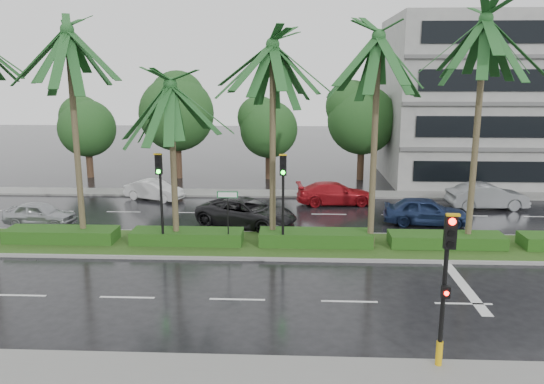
{
  "coord_description": "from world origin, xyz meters",
  "views": [
    {
      "loc": [
        2.03,
        -22.61,
        7.9
      ],
      "look_at": [
        0.96,
        1.5,
        2.51
      ],
      "focal_mm": 35.0,
      "sensor_mm": 36.0,
      "label": 1
    }
  ],
  "objects_px": {
    "car_silver": "(40,214)",
    "car_red": "(335,193)",
    "car_white": "(154,190)",
    "signal_median_left": "(160,186)",
    "car_darkgrey": "(247,213)",
    "car_blue": "(425,211)",
    "signal_near": "(445,284)",
    "street_sign": "(228,205)",
    "car_grey": "(487,196)"
  },
  "relations": [
    {
      "from": "signal_median_left",
      "to": "car_grey",
      "type": "xyz_separation_m",
      "value": [
        17.5,
        8.44,
        -2.24
      ]
    },
    {
      "from": "car_silver",
      "to": "car_white",
      "type": "xyz_separation_m",
      "value": [
        4.5,
        6.17,
        -0.01
      ]
    },
    {
      "from": "signal_near",
      "to": "car_blue",
      "type": "relative_size",
      "value": 1.0
    },
    {
      "from": "car_grey",
      "to": "car_red",
      "type": "bearing_deg",
      "value": 80.91
    },
    {
      "from": "street_sign",
      "to": "car_red",
      "type": "distance_m",
      "value": 10.62
    },
    {
      "from": "car_silver",
      "to": "car_red",
      "type": "xyz_separation_m",
      "value": [
        16.0,
        5.46,
        0.05
      ]
    },
    {
      "from": "street_sign",
      "to": "car_darkgrey",
      "type": "distance_m",
      "value": 4.12
    },
    {
      "from": "signal_median_left",
      "to": "car_silver",
      "type": "relative_size",
      "value": 1.16
    },
    {
      "from": "signal_median_left",
      "to": "street_sign",
      "type": "xyz_separation_m",
      "value": [
        3.0,
        0.18,
        -0.87
      ]
    },
    {
      "from": "car_red",
      "to": "car_blue",
      "type": "bearing_deg",
      "value": -139.88
    },
    {
      "from": "signal_median_left",
      "to": "car_blue",
      "type": "height_order",
      "value": "signal_median_left"
    },
    {
      "from": "signal_near",
      "to": "signal_median_left",
      "type": "relative_size",
      "value": 1.0
    },
    {
      "from": "signal_median_left",
      "to": "car_blue",
      "type": "relative_size",
      "value": 1.0
    },
    {
      "from": "signal_near",
      "to": "car_silver",
      "type": "bearing_deg",
      "value": 142.58
    },
    {
      "from": "signal_median_left",
      "to": "car_white",
      "type": "distance_m",
      "value": 10.59
    },
    {
      "from": "car_darkgrey",
      "to": "signal_near",
      "type": "bearing_deg",
      "value": -131.34
    },
    {
      "from": "signal_median_left",
      "to": "street_sign",
      "type": "distance_m",
      "value": 3.13
    },
    {
      "from": "car_silver",
      "to": "car_blue",
      "type": "bearing_deg",
      "value": -80.29
    },
    {
      "from": "street_sign",
      "to": "car_red",
      "type": "height_order",
      "value": "street_sign"
    },
    {
      "from": "car_darkgrey",
      "to": "car_blue",
      "type": "xyz_separation_m",
      "value": [
        9.5,
        0.77,
        0.0
      ]
    },
    {
      "from": "car_darkgrey",
      "to": "street_sign",
      "type": "bearing_deg",
      "value": -164.1
    },
    {
      "from": "signal_median_left",
      "to": "car_darkgrey",
      "type": "relative_size",
      "value": 0.81
    },
    {
      "from": "signal_median_left",
      "to": "signal_near",
      "type": "bearing_deg",
      "value": -44.09
    },
    {
      "from": "car_red",
      "to": "signal_median_left",
      "type": "bearing_deg",
      "value": 131.36
    },
    {
      "from": "car_darkgrey",
      "to": "car_red",
      "type": "bearing_deg",
      "value": -20.97
    },
    {
      "from": "car_silver",
      "to": "car_grey",
      "type": "xyz_separation_m",
      "value": [
        25.0,
        4.74,
        0.12
      ]
    },
    {
      "from": "car_blue",
      "to": "car_grey",
      "type": "xyz_separation_m",
      "value": [
        4.5,
        3.64,
        0.02
      ]
    },
    {
      "from": "signal_median_left",
      "to": "car_darkgrey",
      "type": "xyz_separation_m",
      "value": [
        3.5,
        4.03,
        -2.25
      ]
    },
    {
      "from": "street_sign",
      "to": "car_silver",
      "type": "relative_size",
      "value": 0.69
    },
    {
      "from": "signal_near",
      "to": "car_white",
      "type": "xyz_separation_m",
      "value": [
        -13.0,
        19.56,
        -1.87
      ]
    },
    {
      "from": "car_white",
      "to": "car_red",
      "type": "bearing_deg",
      "value": -73.18
    },
    {
      "from": "car_red",
      "to": "car_darkgrey",
      "type": "bearing_deg",
      "value": 129.95
    },
    {
      "from": "car_white",
      "to": "car_blue",
      "type": "height_order",
      "value": "car_blue"
    },
    {
      "from": "car_red",
      "to": "car_blue",
      "type": "xyz_separation_m",
      "value": [
        4.5,
        -4.36,
        0.06
      ]
    },
    {
      "from": "car_silver",
      "to": "car_white",
      "type": "distance_m",
      "value": 7.64
    },
    {
      "from": "signal_near",
      "to": "car_silver",
      "type": "xyz_separation_m",
      "value": [
        -17.5,
        13.39,
        -1.86
      ]
    },
    {
      "from": "street_sign",
      "to": "car_silver",
      "type": "distance_m",
      "value": 11.17
    },
    {
      "from": "signal_median_left",
      "to": "car_silver",
      "type": "xyz_separation_m",
      "value": [
        -7.5,
        3.7,
        -2.36
      ]
    },
    {
      "from": "street_sign",
      "to": "car_white",
      "type": "xyz_separation_m",
      "value": [
        -6.0,
        9.69,
        -1.49
      ]
    },
    {
      "from": "signal_near",
      "to": "car_red",
      "type": "relative_size",
      "value": 0.92
    },
    {
      "from": "car_red",
      "to": "car_blue",
      "type": "relative_size",
      "value": 1.08
    },
    {
      "from": "car_white",
      "to": "car_blue",
      "type": "bearing_deg",
      "value": -87.23
    },
    {
      "from": "signal_near",
      "to": "car_darkgrey",
      "type": "xyz_separation_m",
      "value": [
        -6.5,
        13.72,
        -1.76
      ]
    },
    {
      "from": "car_white",
      "to": "car_red",
      "type": "xyz_separation_m",
      "value": [
        11.5,
        -0.72,
        0.06
      ]
    },
    {
      "from": "street_sign",
      "to": "car_grey",
      "type": "relative_size",
      "value": 0.56
    },
    {
      "from": "signal_near",
      "to": "signal_median_left",
      "type": "distance_m",
      "value": 13.93
    },
    {
      "from": "car_red",
      "to": "car_silver",
      "type": "bearing_deg",
      "value": 103.05
    },
    {
      "from": "car_blue",
      "to": "signal_near",
      "type": "bearing_deg",
      "value": 174.17
    },
    {
      "from": "signal_near",
      "to": "street_sign",
      "type": "height_order",
      "value": "signal_near"
    },
    {
      "from": "street_sign",
      "to": "car_blue",
      "type": "xyz_separation_m",
      "value": [
        10.0,
        4.61,
        -1.38
      ]
    }
  ]
}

